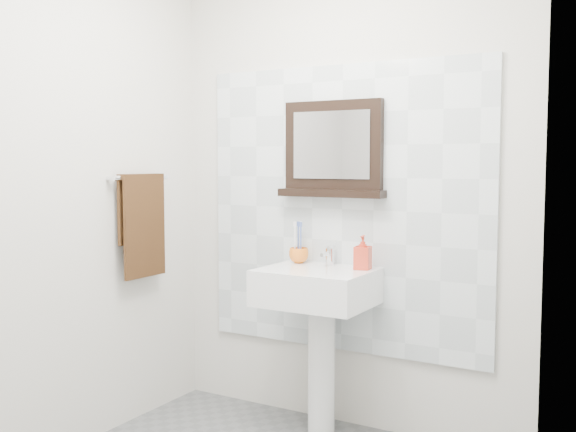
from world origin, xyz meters
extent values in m
cube|color=beige|center=(0.00, 1.10, 1.25)|extent=(2.00, 0.01, 2.50)
cube|color=beige|center=(-1.00, 0.00, 1.25)|extent=(0.01, 2.20, 2.50)
cube|color=beige|center=(1.00, 0.00, 1.25)|extent=(0.01, 2.20, 2.50)
cube|color=silver|center=(0.00, 1.09, 1.15)|extent=(1.60, 0.02, 1.50)
cylinder|color=white|center=(-0.04, 0.92, 0.34)|extent=(0.14, 0.14, 0.68)
cube|color=white|center=(-0.04, 0.86, 0.77)|extent=(0.55, 0.44, 0.18)
cylinder|color=silver|center=(-0.04, 0.84, 0.85)|extent=(0.32, 0.32, 0.02)
cylinder|color=#4C4C4F|center=(-0.04, 0.84, 0.86)|extent=(0.04, 0.04, 0.00)
cylinder|color=silver|center=(-0.04, 1.01, 0.91)|extent=(0.04, 0.04, 0.09)
cylinder|color=silver|center=(-0.04, 0.96, 0.93)|extent=(0.02, 0.10, 0.02)
cube|color=silver|center=(-0.04, 1.02, 0.96)|extent=(0.02, 0.07, 0.01)
imported|color=orange|center=(-0.21, 1.00, 0.90)|extent=(0.12, 0.12, 0.08)
cylinder|color=white|center=(-0.23, 0.99, 0.97)|extent=(0.01, 0.01, 0.19)
cube|color=white|center=(-0.23, 0.99, 1.07)|extent=(0.01, 0.01, 0.03)
cylinder|color=#475DA3|center=(-0.20, 0.99, 0.97)|extent=(0.01, 0.01, 0.19)
cube|color=#475DA3|center=(-0.20, 0.99, 1.07)|extent=(0.01, 0.01, 0.03)
cylinder|color=white|center=(-0.21, 1.02, 0.97)|extent=(0.01, 0.01, 0.19)
cube|color=white|center=(-0.21, 1.02, 1.07)|extent=(0.01, 0.01, 0.03)
cylinder|color=#475DA3|center=(-0.22, 1.01, 0.97)|extent=(0.01, 0.01, 0.19)
cube|color=#475DA3|center=(-0.22, 1.01, 1.07)|extent=(0.01, 0.01, 0.03)
imported|color=red|center=(0.17, 0.97, 0.95)|extent=(0.09, 0.09, 0.17)
cube|color=black|center=(-0.04, 1.07, 1.48)|extent=(0.55, 0.06, 0.46)
cube|color=#99999E|center=(-0.04, 1.03, 1.48)|extent=(0.44, 0.01, 0.35)
cube|color=black|center=(-0.04, 1.04, 1.23)|extent=(0.59, 0.11, 0.04)
cylinder|color=silver|center=(-0.94, 0.59, 1.31)|extent=(0.03, 0.40, 0.03)
cylinder|color=silver|center=(-0.97, 0.40, 1.31)|extent=(0.05, 0.02, 0.02)
cylinder|color=silver|center=(-0.97, 0.78, 1.31)|extent=(0.05, 0.02, 0.02)
cube|color=#331E0E|center=(-0.93, 0.59, 1.04)|extent=(0.02, 0.30, 0.52)
cube|color=#331E0E|center=(-0.96, 0.59, 1.13)|extent=(0.02, 0.30, 0.34)
cube|color=#331E0E|center=(-0.94, 0.59, 1.32)|extent=(0.06, 0.30, 0.03)
camera|label=1|loc=(1.52, -2.10, 1.40)|focal=42.00mm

